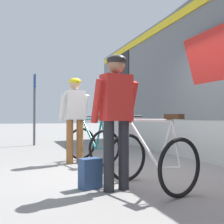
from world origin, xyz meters
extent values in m
plane|color=gray|center=(0.00, 0.00, 0.00)|extent=(80.00, 80.00, 0.00)
cube|color=black|center=(1.63, 5.24, 2.25)|extent=(0.03, 1.10, 2.29)
cylinder|color=#232328|center=(-0.96, -0.98, 0.45)|extent=(0.14, 0.14, 0.90)
cylinder|color=#232328|center=(-0.74, -0.95, 0.45)|extent=(0.14, 0.14, 0.90)
cube|color=red|center=(-0.85, -0.97, 1.20)|extent=(0.41, 0.29, 0.60)
cylinder|color=red|center=(-1.11, -0.97, 1.15)|extent=(0.13, 0.27, 0.56)
cylinder|color=red|center=(-0.60, -0.89, 1.15)|extent=(0.13, 0.27, 0.56)
sphere|color=#9E7051|center=(-0.85, -0.97, 1.63)|extent=(0.22, 0.22, 0.22)
ellipsoid|color=black|center=(-0.85, -0.97, 1.69)|extent=(0.29, 0.31, 0.14)
cylinder|color=#935B2D|center=(-1.05, 1.32, 0.45)|extent=(0.14, 0.14, 0.90)
cylinder|color=#935B2D|center=(-0.83, 1.36, 0.45)|extent=(0.14, 0.14, 0.90)
cube|color=white|center=(-0.94, 1.34, 1.20)|extent=(0.41, 0.30, 0.60)
cylinder|color=white|center=(-1.20, 1.33, 1.15)|extent=(0.13, 0.27, 0.56)
cylinder|color=white|center=(-0.69, 1.42, 1.15)|extent=(0.13, 0.27, 0.56)
sphere|color=tan|center=(-0.94, 1.34, 1.63)|extent=(0.22, 0.22, 0.22)
ellipsoid|color=yellow|center=(-0.94, 1.34, 1.69)|extent=(0.30, 0.31, 0.14)
torus|color=black|center=(-0.53, -0.53, 0.36)|extent=(0.70, 0.24, 0.71)
torus|color=black|center=(-0.25, -1.51, 0.36)|extent=(0.70, 0.24, 0.71)
cylinder|color=white|center=(-0.43, -0.88, 0.60)|extent=(0.22, 0.63, 0.63)
cylinder|color=white|center=(-0.40, -0.99, 0.91)|extent=(0.27, 0.83, 0.04)
cylinder|color=white|center=(-0.32, -1.28, 0.60)|extent=(0.11, 0.27, 0.62)
cylinder|color=white|center=(-0.30, -1.34, 0.33)|extent=(0.13, 0.35, 0.08)
cylinder|color=white|center=(-0.27, -1.46, 0.63)|extent=(0.06, 0.14, 0.56)
cylinder|color=white|center=(-0.52, -0.56, 0.63)|extent=(0.05, 0.09, 0.55)
cylinder|color=black|center=(-0.52, -0.58, 0.97)|extent=(0.47, 0.16, 0.02)
cube|color=#4C2D19|center=(-0.28, -1.43, 0.96)|extent=(0.16, 0.26, 0.06)
torus|color=black|center=(-0.71, 1.78, 0.36)|extent=(0.70, 0.22, 0.71)
torus|color=black|center=(-0.46, 0.79, 0.36)|extent=(0.70, 0.22, 0.71)
cylinder|color=#197A7F|center=(-0.62, 1.43, 0.60)|extent=(0.20, 0.64, 0.63)
cylinder|color=#197A7F|center=(-0.59, 1.32, 0.91)|extent=(0.24, 0.83, 0.04)
cylinder|color=#197A7F|center=(-0.52, 1.02, 0.60)|extent=(0.10, 0.28, 0.62)
cylinder|color=#197A7F|center=(-0.50, 0.96, 0.33)|extent=(0.11, 0.36, 0.08)
cylinder|color=#197A7F|center=(-0.47, 0.85, 0.63)|extent=(0.06, 0.15, 0.56)
cylinder|color=#197A7F|center=(-0.70, 1.75, 0.63)|extent=(0.05, 0.09, 0.55)
cylinder|color=black|center=(-0.69, 1.73, 0.97)|extent=(0.47, 0.14, 0.02)
cube|color=#4C2D19|center=(-0.48, 0.87, 0.96)|extent=(0.15, 0.26, 0.06)
cube|color=navy|center=(-1.14, -0.75, 0.20)|extent=(0.32, 0.25, 0.40)
cylinder|color=#595B60|center=(-1.52, 5.42, 1.20)|extent=(0.08, 0.08, 2.40)
cube|color=#193F99|center=(-1.52, 5.42, 2.15)|extent=(0.04, 0.70, 0.44)
camera|label=1|loc=(-2.07, -4.39, 0.95)|focal=44.89mm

